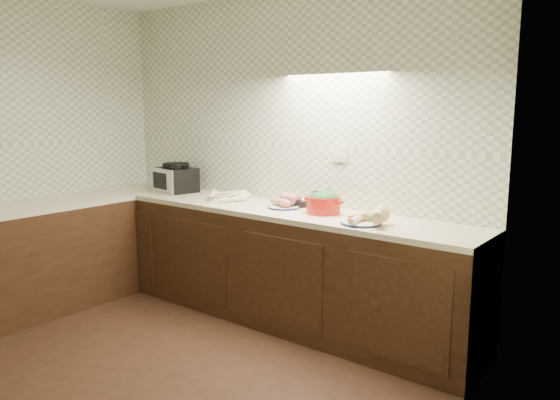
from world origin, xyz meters
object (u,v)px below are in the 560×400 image
Objects in this scene: parsnip_pile at (227,197)px; veg_plate at (371,218)px; onion_bowl at (300,202)px; dutch_oven at (323,202)px; sweet_potato_plate at (285,202)px; toaster_oven at (176,178)px.

veg_plate is (1.41, -0.09, 0.01)m from parsnip_pile.
veg_plate reaches higher than onion_bowl.
onion_bowl is at bearing 160.28° from dutch_oven.
sweet_potato_plate is 0.83× the size of dutch_oven.
veg_plate is (0.46, -0.12, -0.04)m from dutch_oven.
parsnip_pile is 0.59m from sweet_potato_plate.
dutch_oven is 0.48m from veg_plate.
onion_bowl is 0.37× the size of veg_plate.
sweet_potato_plate is at bearing 9.36° from toaster_oven.
sweet_potato_plate is 0.36m from dutch_oven.
dutch_oven is at bearing 9.74° from toaster_oven.
toaster_oven is 2.13m from veg_plate.
sweet_potato_plate is 0.13m from onion_bowl.
dutch_oven is (1.66, -0.03, -0.04)m from toaster_oven.
dutch_oven is (0.95, 0.03, 0.05)m from parsnip_pile.
toaster_oven is 1.30m from sweet_potato_plate.
parsnip_pile is 1.41m from veg_plate.
toaster_oven reaches higher than dutch_oven.
parsnip_pile is at bearing -177.30° from dutch_oven.
veg_plate is (0.76, -0.23, 0.01)m from onion_bowl.
dutch_oven is at bearing -20.33° from onion_bowl.
dutch_oven is (0.30, -0.11, 0.05)m from onion_bowl.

